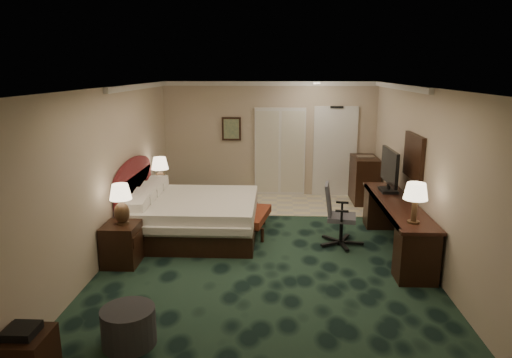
{
  "coord_description": "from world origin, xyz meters",
  "views": [
    {
      "loc": [
        0.16,
        -6.99,
        2.97
      ],
      "look_at": [
        -0.18,
        0.6,
        1.14
      ],
      "focal_mm": 32.0,
      "sensor_mm": 36.0,
      "label": 1
    }
  ],
  "objects_px": {
    "lamp_near": "(121,204)",
    "desk_chair": "(342,215)",
    "ottoman": "(129,326)",
    "tv": "(389,171)",
    "nightstand_far": "(160,201)",
    "desk": "(396,226)",
    "minibar": "(364,180)",
    "nightstand_near": "(122,244)",
    "lamp_far": "(160,173)",
    "bed_bench": "(255,222)",
    "bed": "(195,217)"
  },
  "relations": [
    {
      "from": "bed",
      "to": "nightstand_far",
      "type": "relative_size",
      "value": 4.08
    },
    {
      "from": "lamp_near",
      "to": "desk",
      "type": "xyz_separation_m",
      "value": [
        4.37,
        0.75,
        -0.56
      ]
    },
    {
      "from": "nightstand_far",
      "to": "bed_bench",
      "type": "bearing_deg",
      "value": -27.01
    },
    {
      "from": "bed",
      "to": "lamp_near",
      "type": "relative_size",
      "value": 3.49
    },
    {
      "from": "desk_chair",
      "to": "minibar",
      "type": "bearing_deg",
      "value": 80.57
    },
    {
      "from": "desk",
      "to": "tv",
      "type": "bearing_deg",
      "value": 88.87
    },
    {
      "from": "desk",
      "to": "minibar",
      "type": "height_order",
      "value": "minibar"
    },
    {
      "from": "lamp_far",
      "to": "tv",
      "type": "distance_m",
      "value": 4.57
    },
    {
      "from": "lamp_near",
      "to": "ottoman",
      "type": "distance_m",
      "value": 2.39
    },
    {
      "from": "bed",
      "to": "tv",
      "type": "bearing_deg",
      "value": 3.37
    },
    {
      "from": "bed",
      "to": "bed_bench",
      "type": "xyz_separation_m",
      "value": [
        1.08,
        0.21,
        -0.15
      ]
    },
    {
      "from": "desk",
      "to": "minibar",
      "type": "relative_size",
      "value": 2.73
    },
    {
      "from": "bed_bench",
      "to": "desk_chair",
      "type": "relative_size",
      "value": 1.07
    },
    {
      "from": "minibar",
      "to": "desk",
      "type": "bearing_deg",
      "value": -90.04
    },
    {
      "from": "bed",
      "to": "nightstand_near",
      "type": "xyz_separation_m",
      "value": [
        -0.92,
        -1.29,
        -0.02
      ]
    },
    {
      "from": "nightstand_far",
      "to": "lamp_far",
      "type": "relative_size",
      "value": 0.81
    },
    {
      "from": "nightstand_near",
      "to": "lamp_near",
      "type": "xyz_separation_m",
      "value": [
        0.03,
        0.02,
        0.64
      ]
    },
    {
      "from": "nightstand_near",
      "to": "tv",
      "type": "distance_m",
      "value": 4.74
    },
    {
      "from": "nightstand_near",
      "to": "ottoman",
      "type": "distance_m",
      "value": 2.26
    },
    {
      "from": "desk",
      "to": "minibar",
      "type": "distance_m",
      "value": 2.87
    },
    {
      "from": "tv",
      "to": "desk_chair",
      "type": "xyz_separation_m",
      "value": [
        -0.89,
        -0.54,
        -0.67
      ]
    },
    {
      "from": "bed",
      "to": "minibar",
      "type": "distance_m",
      "value": 4.2
    },
    {
      "from": "lamp_far",
      "to": "nightstand_far",
      "type": "bearing_deg",
      "value": -122.17
    },
    {
      "from": "bed_bench",
      "to": "desk_chair",
      "type": "height_order",
      "value": "desk_chair"
    },
    {
      "from": "lamp_near",
      "to": "bed",
      "type": "bearing_deg",
      "value": 54.7
    },
    {
      "from": "desk_chair",
      "to": "nightstand_near",
      "type": "bearing_deg",
      "value": -156.06
    },
    {
      "from": "lamp_near",
      "to": "nightstand_far",
      "type": "bearing_deg",
      "value": 91.57
    },
    {
      "from": "nightstand_near",
      "to": "ottoman",
      "type": "height_order",
      "value": "nightstand_near"
    },
    {
      "from": "nightstand_far",
      "to": "desk",
      "type": "distance_m",
      "value": 4.78
    },
    {
      "from": "lamp_far",
      "to": "ottoman",
      "type": "distance_m",
      "value": 4.81
    },
    {
      "from": "lamp_near",
      "to": "desk_chair",
      "type": "relative_size",
      "value": 0.58
    },
    {
      "from": "bed_bench",
      "to": "ottoman",
      "type": "relative_size",
      "value": 1.94
    },
    {
      "from": "desk",
      "to": "nightstand_near",
      "type": "bearing_deg",
      "value": -169.97
    },
    {
      "from": "desk",
      "to": "ottoman",
      "type": "bearing_deg",
      "value": -141.3
    },
    {
      "from": "ottoman",
      "to": "tv",
      "type": "distance_m",
      "value": 5.22
    },
    {
      "from": "ottoman",
      "to": "bed_bench",
      "type": "bearing_deg",
      "value": 71.27
    },
    {
      "from": "bed_bench",
      "to": "lamp_near",
      "type": "bearing_deg",
      "value": -133.28
    },
    {
      "from": "tv",
      "to": "desk_chair",
      "type": "bearing_deg",
      "value": -149.73
    },
    {
      "from": "nightstand_near",
      "to": "lamp_far",
      "type": "height_order",
      "value": "lamp_far"
    },
    {
      "from": "nightstand_far",
      "to": "minibar",
      "type": "xyz_separation_m",
      "value": [
        4.44,
        1.1,
        0.25
      ]
    },
    {
      "from": "nightstand_near",
      "to": "desk_chair",
      "type": "bearing_deg",
      "value": 15.25
    },
    {
      "from": "nightstand_far",
      "to": "desk",
      "type": "relative_size",
      "value": 0.19
    },
    {
      "from": "bed_bench",
      "to": "desk_chair",
      "type": "xyz_separation_m",
      "value": [
        1.51,
        -0.54,
        0.34
      ]
    },
    {
      "from": "bed_bench",
      "to": "ottoman",
      "type": "xyz_separation_m",
      "value": [
        -1.23,
        -3.62,
        0.02
      ]
    },
    {
      "from": "desk",
      "to": "bed",
      "type": "bearing_deg",
      "value": 171.61
    },
    {
      "from": "nightstand_far",
      "to": "desk_chair",
      "type": "height_order",
      "value": "desk_chair"
    },
    {
      "from": "nightstand_far",
      "to": "lamp_near",
      "type": "distance_m",
      "value": 2.61
    },
    {
      "from": "nightstand_far",
      "to": "ottoman",
      "type": "distance_m",
      "value": 4.73
    },
    {
      "from": "ottoman",
      "to": "bed",
      "type": "bearing_deg",
      "value": 87.57
    },
    {
      "from": "nightstand_far",
      "to": "bed_bench",
      "type": "distance_m",
      "value": 2.3
    }
  ]
}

